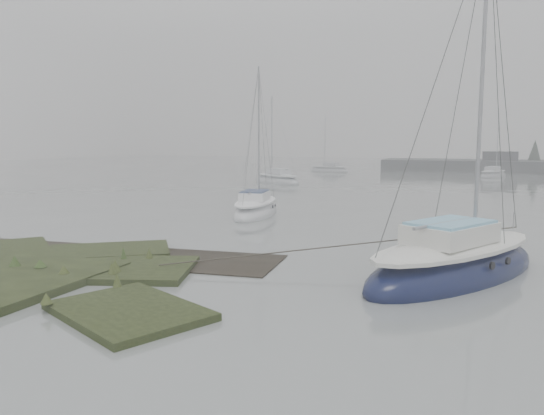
{
  "coord_description": "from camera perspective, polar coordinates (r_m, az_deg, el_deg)",
  "views": [
    {
      "loc": [
        7.61,
        -9.94,
        3.85
      ],
      "look_at": [
        1.74,
        5.12,
        1.8
      ],
      "focal_mm": 35.0,
      "sensor_mm": 36.0,
      "label": 1
    }
  ],
  "objects": [
    {
      "name": "sailboat_far_b",
      "position": [
        61.2,
        22.7,
        3.28
      ],
      "size": [
        3.62,
        5.36,
        7.22
      ],
      "rotation": [
        0.0,
        0.0,
        -0.42
      ],
      "color": "#ACB0B5",
      "rests_on": "ground"
    },
    {
      "name": "ground",
      "position": [
        40.84,
        10.46,
        1.71
      ],
      "size": [
        160.0,
        160.0,
        0.0
      ],
      "primitive_type": "plane",
      "color": "slate",
      "rests_on": "ground"
    },
    {
      "name": "sailboat_white",
      "position": [
        27.59,
        -1.75,
        -0.26
      ],
      "size": [
        2.91,
        6.1,
        8.27
      ],
      "rotation": [
        0.0,
        0.0,
        0.17
      ],
      "color": "silver",
      "rests_on": "ground"
    },
    {
      "name": "sailboat_far_a",
      "position": [
        48.12,
        0.55,
        2.96
      ],
      "size": [
        6.12,
        4.9,
        8.48
      ],
      "rotation": [
        0.0,
        0.0,
        1.0
      ],
      "color": "silver",
      "rests_on": "ground"
    },
    {
      "name": "sailboat_far_c",
      "position": [
        65.7,
        6.2,
        4.03
      ],
      "size": [
        5.39,
        2.79,
        7.26
      ],
      "rotation": [
        0.0,
        0.0,
        1.35
      ],
      "color": "#AEB3B8",
      "rests_on": "ground"
    },
    {
      "name": "sailboat_main",
      "position": [
        15.92,
        19.07,
        -5.96
      ],
      "size": [
        5.78,
        7.72,
        10.55
      ],
      "rotation": [
        0.0,
        0.0,
        -0.51
      ],
      "color": "black",
      "rests_on": "ground"
    }
  ]
}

